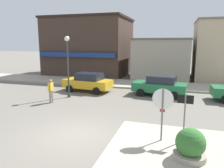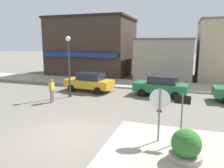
{
  "view_description": "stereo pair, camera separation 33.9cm",
  "coord_description": "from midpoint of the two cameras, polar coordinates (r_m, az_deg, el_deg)",
  "views": [
    {
      "loc": [
        4.13,
        -8.25,
        4.03
      ],
      "look_at": [
        0.28,
        4.5,
        1.5
      ],
      "focal_mm": 35.0,
      "sensor_mm": 36.0,
      "label": 1
    },
    {
      "loc": [
        4.46,
        -8.15,
        4.03
      ],
      "look_at": [
        0.28,
        4.5,
        1.5
      ],
      "focal_mm": 35.0,
      "sensor_mm": 36.0,
      "label": 2
    }
  ],
  "objects": [
    {
      "name": "stop_sign",
      "position": [
        8.82,
        11.97,
        -6.04
      ],
      "size": [
        0.82,
        0.09,
        2.3
      ],
      "color": "slate",
      "rests_on": "ground"
    },
    {
      "name": "one_way_sign",
      "position": [
        8.98,
        17.42,
        -7.24
      ],
      "size": [
        0.6,
        0.07,
        2.1
      ],
      "color": "slate",
      "rests_on": "ground"
    },
    {
      "name": "parked_car_second",
      "position": [
        17.11,
        11.84,
        -0.33
      ],
      "size": [
        4.17,
        2.22,
        1.56
      ],
      "color": "#1E6B3D",
      "rests_on": "ground"
    },
    {
      "name": "ground_plane",
      "position": [
        10.09,
        -10.16,
        -12.95
      ],
      "size": [
        160.0,
        160.0,
        0.0
      ],
      "primitive_type": "plane",
      "color": "#6B665B"
    },
    {
      "name": "building_corner_shop",
      "position": [
        28.63,
        -6.16,
        9.73
      ],
      "size": [
        9.99,
        8.29,
        7.1
      ],
      "color": "#3D2D26",
      "rests_on": "ground"
    },
    {
      "name": "sidewalk_corner",
      "position": [
        8.69,
        19.92,
        -16.98
      ],
      "size": [
        6.4,
        4.8,
        0.15
      ],
      "primitive_type": "cube",
      "color": "#A89E8C",
      "rests_on": "ground"
    },
    {
      "name": "parked_car_nearest",
      "position": [
        18.35,
        -6.8,
        0.57
      ],
      "size": [
        4.16,
        2.2,
        1.56
      ],
      "color": "gold",
      "rests_on": "ground"
    },
    {
      "name": "planter",
      "position": [
        8.05,
        18.57,
        -15.36
      ],
      "size": [
        1.1,
        1.1,
        1.23
      ],
      "color": "gray",
      "rests_on": "ground"
    },
    {
      "name": "building_storefront_left_near",
      "position": [
        26.02,
        12.57,
        6.58
      ],
      "size": [
        6.09,
        7.03,
        4.5
      ],
      "color": "#9E9384",
      "rests_on": "ground"
    },
    {
      "name": "lamp_post",
      "position": [
        16.34,
        -12.11,
        6.76
      ],
      "size": [
        0.36,
        0.36,
        4.54
      ],
      "color": "#333833",
      "rests_on": "ground"
    },
    {
      "name": "pedestrian_crossing_near",
      "position": [
        15.34,
        -16.29,
        -1.58
      ],
      "size": [
        0.23,
        0.55,
        1.61
      ],
      "color": "gray",
      "rests_on": "ground"
    },
    {
      "name": "building_storefront_left_mid",
      "position": [
        26.76,
        26.25,
        7.89
      ],
      "size": [
        5.58,
        6.92,
        6.41
      ],
      "color": "tan",
      "rests_on": "ground"
    },
    {
      "name": "kerb_far",
      "position": [
        21.29,
        4.89,
        0.0
      ],
      "size": [
        80.0,
        4.0,
        0.15
      ],
      "primitive_type": "cube",
      "color": "#A89E8C",
      "rests_on": "ground"
    }
  ]
}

